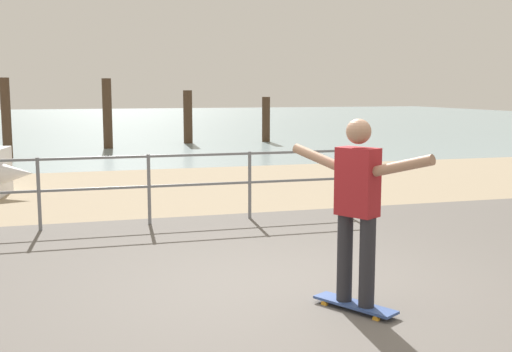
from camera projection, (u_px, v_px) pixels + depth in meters
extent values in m
cube|color=#605B56|center=(336.00, 333.00, 5.19)|extent=(24.00, 10.00, 0.04)
cube|color=tan|center=(179.00, 188.00, 12.81)|extent=(24.00, 6.00, 0.04)
cube|color=#849EA3|center=(107.00, 121.00, 39.47)|extent=(72.00, 50.00, 0.04)
cylinder|color=slate|center=(39.00, 195.00, 8.81)|extent=(0.05, 0.05, 1.05)
cylinder|color=slate|center=(149.00, 190.00, 9.23)|extent=(0.05, 0.05, 1.05)
cylinder|color=slate|center=(250.00, 186.00, 9.64)|extent=(0.05, 0.05, 1.05)
cylinder|color=slate|center=(342.00, 182.00, 10.06)|extent=(0.05, 0.05, 1.05)
cone|color=silver|center=(2.00, 174.00, 11.58)|extent=(1.22, 0.95, 0.77)
cube|color=#334C8C|center=(355.00, 304.00, 5.67)|extent=(0.57, 0.79, 0.02)
cylinder|color=orange|center=(386.00, 314.00, 5.54)|extent=(0.06, 0.07, 0.06)
cylinder|color=orange|center=(376.00, 319.00, 5.43)|extent=(0.06, 0.07, 0.06)
cylinder|color=orange|center=(335.00, 300.00, 5.93)|extent=(0.06, 0.07, 0.06)
cylinder|color=orange|center=(324.00, 304.00, 5.81)|extent=(0.06, 0.07, 0.06)
cylinder|color=#26262B|center=(367.00, 262.00, 5.53)|extent=(0.14, 0.14, 0.80)
cylinder|color=#26262B|center=(345.00, 257.00, 5.70)|extent=(0.14, 0.14, 0.80)
cube|color=maroon|center=(358.00, 182.00, 5.52)|extent=(0.35, 0.41, 0.60)
sphere|color=#9E755B|center=(359.00, 131.00, 5.46)|extent=(0.22, 0.22, 0.22)
cylinder|color=#9E755B|center=(403.00, 166.00, 5.19)|extent=(0.35, 0.53, 0.23)
cylinder|color=#9E755B|center=(318.00, 158.00, 5.80)|extent=(0.35, 0.53, 0.23)
cylinder|color=#422D1E|center=(6.00, 119.00, 18.00)|extent=(0.27, 0.27, 2.31)
cylinder|color=#422D1E|center=(107.00, 114.00, 21.01)|extent=(0.31, 0.31, 2.34)
cylinder|color=#422D1E|center=(188.00, 117.00, 23.07)|extent=(0.33, 0.33, 1.94)
cylinder|color=#422D1E|center=(266.00, 120.00, 23.71)|extent=(0.30, 0.30, 1.70)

